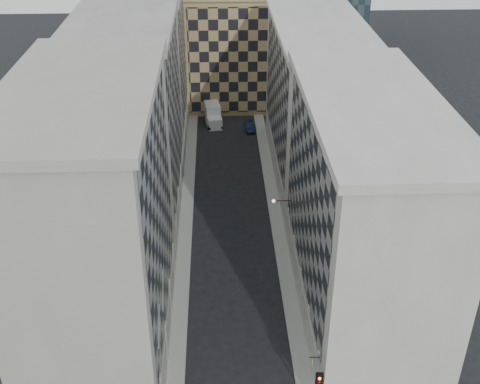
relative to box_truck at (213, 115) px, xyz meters
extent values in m
cube|color=#969691|center=(-3.21, -28.22, -1.23)|extent=(1.50, 100.00, 0.15)
cube|color=#969691|center=(7.29, -28.22, -1.23)|extent=(1.50, 100.00, 0.15)
cube|color=gray|center=(-8.96, -47.22, 10.20)|extent=(10.00, 22.00, 23.00)
cube|color=gray|center=(-4.08, -47.22, 11.70)|extent=(0.25, 19.36, 18.00)
cube|color=gray|center=(-4.16, -47.22, 0.30)|extent=(0.45, 21.12, 3.20)
cube|color=gray|center=(-8.96, -47.22, 22.05)|extent=(10.80, 22.80, 0.70)
cylinder|color=gray|center=(-4.31, -49.97, 0.90)|extent=(0.90, 0.90, 4.40)
cylinder|color=gray|center=(-4.31, -44.47, 0.90)|extent=(0.90, 0.90, 4.40)
cylinder|color=gray|center=(-4.31, -38.97, 0.90)|extent=(0.90, 0.90, 4.40)
cube|color=gray|center=(-8.96, -25.22, 9.70)|extent=(10.00, 22.00, 22.00)
cube|color=gray|center=(-4.08, -25.22, 11.20)|extent=(0.25, 19.36, 17.00)
cube|color=gray|center=(-4.16, -25.22, 0.30)|extent=(0.45, 21.12, 3.20)
cube|color=gray|center=(-8.96, -25.22, 21.05)|extent=(10.80, 22.80, 0.70)
cylinder|color=gray|center=(-4.31, -33.47, 0.90)|extent=(0.90, 0.90, 4.40)
cylinder|color=gray|center=(-4.31, -27.97, 0.90)|extent=(0.90, 0.90, 4.40)
cylinder|color=gray|center=(-4.31, -22.47, 0.90)|extent=(0.90, 0.90, 4.40)
cylinder|color=gray|center=(-4.31, -16.97, 0.90)|extent=(0.90, 0.90, 4.40)
cube|color=gray|center=(-8.96, -3.22, 9.20)|extent=(10.00, 22.00, 21.00)
cube|color=gray|center=(-4.08, -3.22, 10.70)|extent=(0.25, 19.36, 16.00)
cube|color=gray|center=(-4.16, -3.22, 0.30)|extent=(0.45, 21.12, 3.20)
cylinder|color=gray|center=(-4.31, -11.47, 0.90)|extent=(0.90, 0.90, 4.40)
cylinder|color=gray|center=(-4.31, -5.97, 0.90)|extent=(0.90, 0.90, 4.40)
cylinder|color=gray|center=(-4.31, -0.47, 0.90)|extent=(0.90, 0.90, 4.40)
cylinder|color=gray|center=(-4.31, 5.03, 0.90)|extent=(0.90, 0.90, 4.40)
cube|color=#AEA99F|center=(13.04, -43.22, 8.70)|extent=(10.00, 26.00, 20.00)
cube|color=gray|center=(8.16, -43.22, 10.20)|extent=(0.25, 22.88, 15.00)
cube|color=#AEA99F|center=(8.24, -43.22, 0.30)|extent=(0.45, 24.96, 3.20)
cube|color=#AEA99F|center=(13.04, -43.22, 19.05)|extent=(10.80, 26.80, 0.70)
cylinder|color=#AEA99F|center=(8.39, -53.62, 0.90)|extent=(0.90, 0.90, 4.40)
cylinder|color=#AEA99F|center=(8.39, -48.42, 0.90)|extent=(0.90, 0.90, 4.40)
cylinder|color=#AEA99F|center=(8.39, -43.22, 0.90)|extent=(0.90, 0.90, 4.40)
cylinder|color=#AEA99F|center=(8.39, -38.02, 0.90)|extent=(0.90, 0.90, 4.40)
cylinder|color=#AEA99F|center=(8.39, -32.82, 0.90)|extent=(0.90, 0.90, 4.40)
cube|color=#AEA99F|center=(13.04, -16.22, 8.20)|extent=(10.00, 28.00, 19.00)
cube|color=gray|center=(8.16, -16.22, 9.70)|extent=(0.25, 24.64, 14.00)
cube|color=#AEA99F|center=(8.24, -16.22, 0.30)|extent=(0.45, 26.88, 3.20)
cube|color=#AEA99F|center=(13.04, -16.22, 18.05)|extent=(10.80, 28.80, 0.70)
cube|color=tan|center=(4.04, 9.78, 7.70)|extent=(16.00, 14.00, 18.00)
cube|color=tan|center=(4.04, 2.68, 7.70)|extent=(15.20, 0.25, 16.50)
cylinder|color=gray|center=(-3.86, -54.22, 6.70)|extent=(0.10, 2.33, 2.33)
cylinder|color=gray|center=(-3.86, -50.22, 6.70)|extent=(0.10, 2.33, 2.33)
cylinder|color=black|center=(7.14, -34.22, 4.90)|extent=(1.80, 0.08, 0.08)
sphere|color=#FFE5B2|center=(6.24, -34.22, 4.90)|extent=(0.36, 0.36, 0.36)
cube|color=black|center=(7.71, -56.04, 2.65)|extent=(0.38, 0.33, 1.11)
cube|color=black|center=(7.73, -55.86, 2.65)|extent=(0.56, 0.11, 1.27)
sphere|color=#FF0C07|center=(7.68, -56.20, 3.02)|extent=(0.20, 0.20, 0.20)
sphere|color=#331E05|center=(7.68, -56.20, 2.65)|extent=(0.20, 0.20, 0.20)
cube|color=white|center=(0.24, -1.80, -0.43)|extent=(2.41, 2.58, 1.74)
cube|color=white|center=(-0.09, 0.68, 0.19)|extent=(2.66, 3.73, 2.99)
cylinder|color=black|center=(-0.61, -2.70, -0.87)|extent=(0.40, 0.90, 0.87)
cylinder|color=black|center=(1.30, -2.44, -0.87)|extent=(0.40, 0.90, 0.87)
cylinder|color=black|center=(-1.20, 1.70, -0.87)|extent=(0.40, 0.90, 0.87)
cylinder|color=black|center=(0.71, 1.96, -0.87)|extent=(0.40, 0.90, 0.87)
imported|color=#0E1A35|center=(5.54, -2.81, -0.69)|extent=(1.47, 3.75, 1.21)
cylinder|color=black|center=(7.64, -54.02, 2.94)|extent=(0.89, 0.10, 0.06)
cube|color=tan|center=(7.44, -54.02, 2.50)|extent=(0.10, 0.78, 0.77)
camera|label=1|loc=(0.63, -86.81, 36.68)|focal=45.00mm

